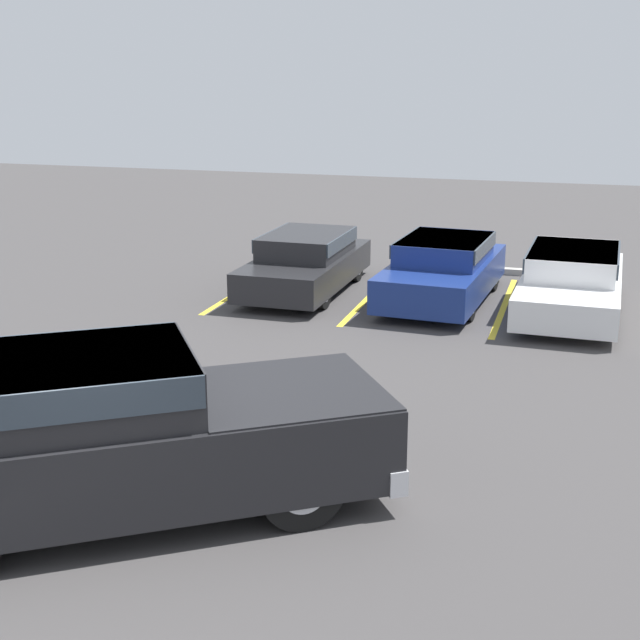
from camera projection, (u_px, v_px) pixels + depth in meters
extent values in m
plane|color=#423F3F|center=(81.00, 524.00, 9.16)|extent=(60.00, 60.00, 0.00)
cube|color=yellow|center=(246.00, 287.00, 18.96)|extent=(0.12, 4.64, 0.01)
cube|color=yellow|center=(369.00, 296.00, 18.21)|extent=(0.12, 4.64, 0.01)
cube|color=yellow|center=(504.00, 306.00, 17.46)|extent=(0.12, 4.64, 0.01)
cube|color=black|center=(126.00, 448.00, 9.23)|extent=(5.65, 4.72, 0.91)
cube|color=black|center=(94.00, 383.00, 8.95)|extent=(2.66, 2.63, 0.59)
cube|color=#2D3842|center=(93.00, 370.00, 8.91)|extent=(2.66, 2.66, 0.33)
cube|color=black|center=(286.00, 394.00, 9.62)|extent=(2.75, 2.72, 0.13)
cube|color=silver|center=(365.00, 446.00, 10.09)|extent=(1.31, 1.80, 0.28)
cylinder|color=black|center=(261.00, 425.00, 10.54)|extent=(0.92, 0.76, 0.90)
cylinder|color=#ADADB2|center=(261.00, 425.00, 10.54)|extent=(0.59, 0.55, 0.49)
cylinder|color=black|center=(300.00, 485.00, 9.03)|extent=(0.92, 0.76, 0.90)
cylinder|color=#ADADB2|center=(300.00, 485.00, 9.03)|extent=(0.59, 0.55, 0.49)
cube|color=#232326|center=(305.00, 269.00, 18.48)|extent=(1.78, 4.23, 0.58)
cube|color=#232326|center=(307.00, 244.00, 18.42)|extent=(1.54, 2.21, 0.46)
cube|color=#2D3842|center=(306.00, 239.00, 18.39)|extent=(1.61, 2.16, 0.28)
cylinder|color=black|center=(322.00, 292.00, 17.19)|extent=(0.22, 0.66, 0.66)
cylinder|color=#ADADB2|center=(322.00, 292.00, 17.19)|extent=(0.23, 0.37, 0.36)
cylinder|color=black|center=(251.00, 287.00, 17.62)|extent=(0.22, 0.66, 0.66)
cylinder|color=#ADADB2|center=(251.00, 287.00, 17.62)|extent=(0.23, 0.37, 0.36)
cylinder|color=black|center=(355.00, 266.00, 19.43)|extent=(0.22, 0.66, 0.66)
cylinder|color=#ADADB2|center=(355.00, 266.00, 19.43)|extent=(0.23, 0.37, 0.36)
cylinder|color=black|center=(291.00, 262.00, 19.85)|extent=(0.22, 0.66, 0.66)
cylinder|color=#ADADB2|center=(291.00, 262.00, 19.85)|extent=(0.23, 0.37, 0.36)
cube|color=navy|center=(442.00, 277.00, 17.72)|extent=(2.07, 4.39, 0.64)
cube|color=navy|center=(444.00, 249.00, 17.65)|extent=(1.72, 2.33, 0.44)
cube|color=#2D3842|center=(445.00, 245.00, 17.62)|extent=(1.79, 2.29, 0.27)
cylinder|color=black|center=(468.00, 303.00, 16.39)|extent=(0.25, 0.67, 0.66)
cylinder|color=#ADADB2|center=(468.00, 303.00, 16.39)|extent=(0.25, 0.37, 0.36)
cylinder|color=black|center=(387.00, 296.00, 16.91)|extent=(0.25, 0.67, 0.66)
cylinder|color=#ADADB2|center=(387.00, 296.00, 16.91)|extent=(0.25, 0.37, 0.36)
cylinder|color=black|center=(492.00, 275.00, 18.62)|extent=(0.25, 0.67, 0.66)
cylinder|color=#ADADB2|center=(492.00, 275.00, 18.62)|extent=(0.25, 0.37, 0.36)
cylinder|color=black|center=(420.00, 269.00, 19.15)|extent=(0.25, 0.67, 0.66)
cylinder|color=#ADADB2|center=(420.00, 269.00, 19.15)|extent=(0.25, 0.37, 0.36)
cube|color=silver|center=(571.00, 289.00, 16.94)|extent=(1.94, 4.79, 0.56)
cube|color=silver|center=(573.00, 261.00, 16.88)|extent=(1.66, 2.51, 0.46)
cube|color=#2D3842|center=(574.00, 257.00, 16.86)|extent=(1.73, 2.46, 0.28)
cylinder|color=black|center=(612.00, 318.00, 15.49)|extent=(0.23, 0.65, 0.64)
cylinder|color=#ADADB2|center=(612.00, 318.00, 15.49)|extent=(0.24, 0.36, 0.35)
cylinder|color=black|center=(521.00, 310.00, 15.96)|extent=(0.23, 0.65, 0.64)
cylinder|color=#ADADB2|center=(521.00, 310.00, 15.96)|extent=(0.24, 0.36, 0.35)
cylinder|color=black|center=(614.00, 283.00, 17.99)|extent=(0.23, 0.65, 0.64)
cylinder|color=#ADADB2|center=(614.00, 283.00, 17.99)|extent=(0.24, 0.36, 0.35)
cylinder|color=black|center=(536.00, 277.00, 18.46)|extent=(0.23, 0.65, 0.64)
cylinder|color=#ADADB2|center=(536.00, 277.00, 18.46)|extent=(0.24, 0.36, 0.35)
cube|color=#B7B2A8|center=(530.00, 273.00, 19.96)|extent=(1.90, 0.20, 0.14)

